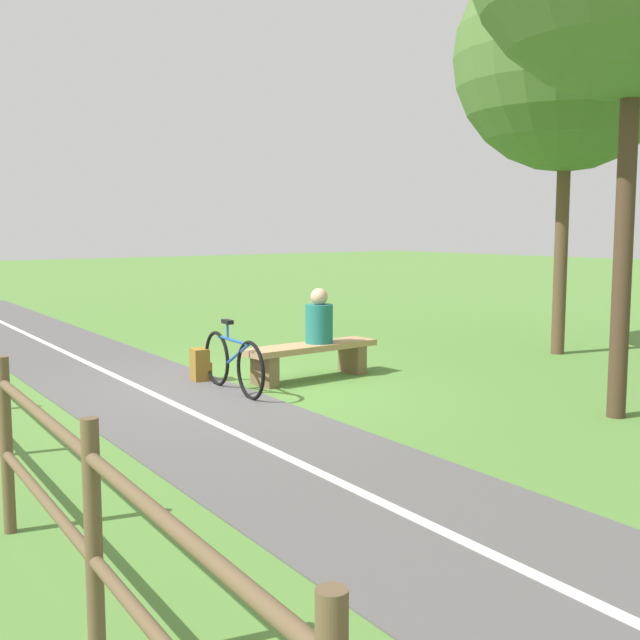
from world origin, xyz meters
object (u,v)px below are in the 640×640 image
at_px(bench, 310,354).
at_px(person_seated, 319,320).
at_px(tree_far_left, 568,57).
at_px(bicycle, 233,363).
at_px(backpack, 200,365).

distance_m(bench, person_seated, 0.47).
xyz_separation_m(person_seated, tree_far_left, (-4.22, 0.74, 3.79)).
bearing_deg(bicycle, person_seated, 101.63).
bearing_deg(person_seated, tree_far_left, 169.07).
bearing_deg(tree_far_left, person_seated, -9.95).
bearing_deg(person_seated, backpack, -29.70).
height_order(bicycle, backpack, bicycle).
distance_m(bicycle, backpack, 0.89).
height_order(backpack, tree_far_left, tree_far_left).
xyz_separation_m(backpack, tree_far_left, (-5.60, 1.50, 4.36)).
bearing_deg(tree_far_left, backpack, -14.96).
height_order(person_seated, bicycle, person_seated).
relative_size(backpack, tree_far_left, 0.07).
relative_size(bench, tree_far_left, 0.31).
distance_m(bench, tree_far_left, 6.14).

